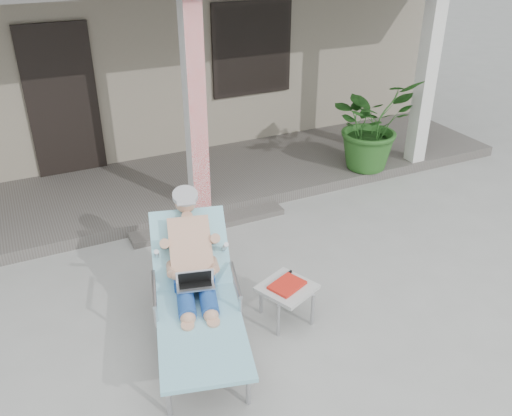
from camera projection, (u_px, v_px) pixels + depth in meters
ground at (276, 310)px, 5.39m from camera, size 60.00×60.00×0.00m
house at (113, 29)px, 9.76m from camera, size 10.40×5.40×3.30m
porch_deck at (180, 185)px, 7.74m from camera, size 10.00×2.00×0.15m
porch_step at (209, 223)px, 6.84m from camera, size 2.00×0.30×0.07m
lounger at (194, 263)px, 4.75m from camera, size 1.16×2.00×1.25m
side_table at (287, 289)px, 5.12m from camera, size 0.60×0.60×0.41m
potted_palm at (371, 124)px, 7.81m from camera, size 1.32×1.18×1.34m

